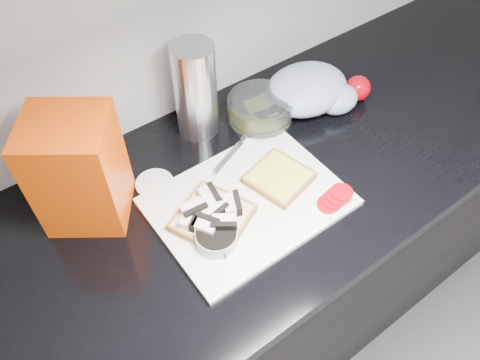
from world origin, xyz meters
name	(u,v)px	position (x,y,z in m)	size (l,w,h in m)	color
base_cabinet	(268,265)	(0.00, 1.20, 0.43)	(3.50, 0.60, 0.86)	black
countertop	(276,169)	(0.00, 1.20, 0.88)	(3.50, 0.64, 0.04)	black
cutting_board	(248,202)	(-0.12, 1.15, 0.91)	(0.40, 0.30, 0.01)	white
bread_left	(212,216)	(-0.22, 1.15, 0.93)	(0.19, 0.19, 0.04)	beige
bread_right	(279,178)	(-0.04, 1.15, 0.92)	(0.15, 0.15, 0.02)	beige
tomato_slices	(335,198)	(0.02, 1.03, 0.92)	(0.10, 0.07, 0.02)	#A0030E
knife	(240,144)	(-0.04, 1.29, 0.91)	(0.18, 0.08, 0.01)	#B3B3B7
seed_tub	(216,238)	(-0.24, 1.10, 0.92)	(0.09, 0.09, 0.04)	#A8ADAD
tub_lid	(155,183)	(-0.26, 1.31, 0.90)	(0.09, 0.09, 0.01)	silver
glass_bowl	(260,110)	(0.06, 1.34, 0.93)	(0.16, 0.16, 0.07)	silver
bread_bag	(79,171)	(-0.40, 1.33, 1.02)	(0.16, 0.15, 0.25)	red
steel_canister	(196,91)	(-0.08, 1.41, 1.02)	(0.10, 0.10, 0.24)	silver
grocery_bag	(311,90)	(0.20, 1.31, 0.95)	(0.23, 0.21, 0.10)	#A0AFC5
whole_tomatoes	(346,92)	(0.28, 1.26, 0.93)	(0.14, 0.08, 0.07)	#A0030E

